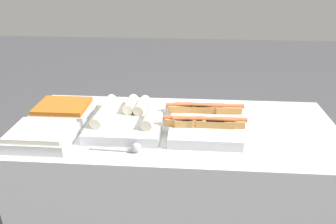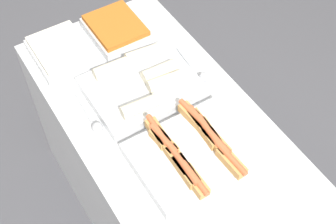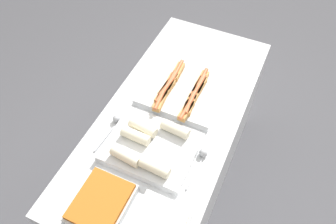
{
  "view_description": "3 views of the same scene",
  "coord_description": "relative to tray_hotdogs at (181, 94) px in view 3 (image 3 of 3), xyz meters",
  "views": [
    {
      "loc": [
        0.06,
        -1.48,
        1.67
      ],
      "look_at": [
        -0.05,
        0.0,
        0.97
      ],
      "focal_mm": 35.0,
      "sensor_mm": 36.0,
      "label": 1
    },
    {
      "loc": [
        0.9,
        -0.59,
        2.41
      ],
      "look_at": [
        -0.05,
        0.0,
        0.97
      ],
      "focal_mm": 50.0,
      "sensor_mm": 36.0,
      "label": 2
    },
    {
      "loc": [
        -1.02,
        -0.44,
        2.35
      ],
      "look_at": [
        -0.05,
        0.0,
        0.97
      ],
      "focal_mm": 35.0,
      "sensor_mm": 36.0,
      "label": 3
    }
  ],
  "objects": [
    {
      "name": "serving_spoon_far",
      "position": [
        -0.32,
        0.25,
        -0.02
      ],
      "size": [
        0.24,
        0.04,
        0.04
      ],
      "color": "#B2B5BA",
      "rests_on": "counter"
    },
    {
      "name": "serving_spoon_near",
      "position": [
        -0.32,
        -0.25,
        -0.02
      ],
      "size": [
        0.24,
        0.04,
        0.04
      ],
      "color": "#B2B5BA",
      "rests_on": "counter"
    },
    {
      "name": "ground_plane",
      "position": [
        -0.13,
        0.0,
        -0.93
      ],
      "size": [
        12.0,
        12.0,
        0.0
      ],
      "primitive_type": "plane",
      "color": "#4C4C51"
    },
    {
      "name": "tray_wraps",
      "position": [
        -0.39,
        0.0,
        -0.0
      ],
      "size": [
        0.36,
        0.45,
        0.1
      ],
      "color": "silver",
      "rests_on": "counter"
    },
    {
      "name": "tray_side_back",
      "position": [
        -0.75,
        0.07,
        -0.0
      ],
      "size": [
        0.29,
        0.24,
        0.07
      ],
      "color": "silver",
      "rests_on": "counter"
    },
    {
      "name": "tray_hotdogs",
      "position": [
        0.0,
        0.0,
        0.0
      ],
      "size": [
        0.41,
        0.45,
        0.1
      ],
      "color": "silver",
      "rests_on": "counter"
    },
    {
      "name": "counter",
      "position": [
        -0.13,
        0.0,
        -0.48
      ],
      "size": [
        1.62,
        0.73,
        0.89
      ],
      "color": "silver",
      "rests_on": "ground_plane"
    }
  ]
}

